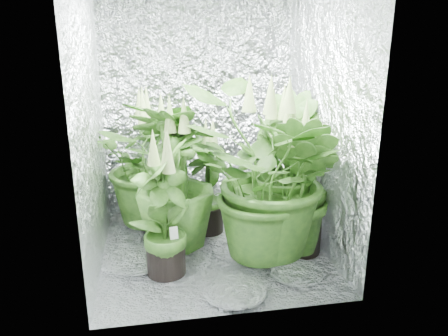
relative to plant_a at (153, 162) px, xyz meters
name	(u,v)px	position (x,y,z in m)	size (l,w,h in m)	color
ground	(213,249)	(0.41, -0.54, -0.54)	(1.60, 1.60, 0.00)	white
walls	(212,117)	(0.41, -0.54, 0.46)	(1.62, 1.62, 2.00)	white
plant_a	(153,162)	(0.00, 0.00, 0.00)	(1.16, 1.16, 1.14)	black
plant_b	(208,182)	(0.42, -0.22, -0.13)	(0.58, 0.58, 0.92)	black
plant_c	(282,168)	(0.96, -0.40, 0.02)	(0.66, 0.66, 1.21)	black
plant_d	(175,179)	(0.15, -0.45, -0.01)	(0.76, 0.76, 1.15)	black
plant_e	(268,175)	(0.76, -0.73, 0.08)	(1.43, 1.43, 1.31)	black
plant_f	(164,210)	(0.05, -0.81, -0.09)	(0.59, 0.59, 1.00)	black
plant_g	(302,186)	(1.04, -0.66, -0.04)	(0.74, 0.74, 1.11)	black
circulation_fan	(281,212)	(1.03, -0.25, -0.41)	(0.15, 0.28, 0.32)	black
plant_label	(174,233)	(0.11, -0.84, -0.24)	(0.05, 0.01, 0.09)	white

